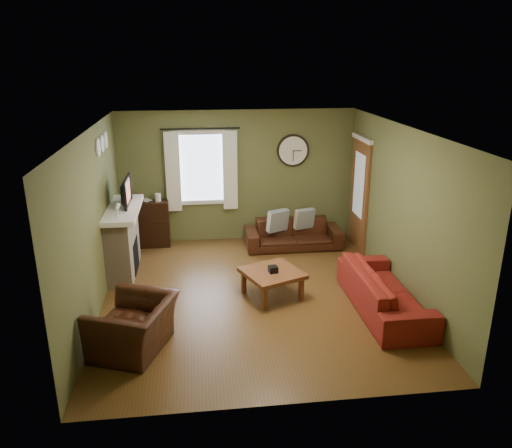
{
  "coord_description": "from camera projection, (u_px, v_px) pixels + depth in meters",
  "views": [
    {
      "loc": [
        -0.82,
        -7.01,
        3.61
      ],
      "look_at": [
        0.1,
        0.4,
        1.05
      ],
      "focal_mm": 35.0,
      "sensor_mm": 36.0,
      "label": 1
    }
  ],
  "objects": [
    {
      "name": "window_pane",
      "position": [
        201.0,
        168.0,
        9.7
      ],
      "size": [
        1.0,
        0.02,
        1.3
      ],
      "primitive_type": null,
      "color": "silver",
      "rests_on": "wall_back"
    },
    {
      "name": "pillow_right",
      "position": [
        278.0,
        221.0,
        9.62
      ],
      "size": [
        0.44,
        0.29,
        0.43
      ],
      "primitive_type": "cube",
      "rotation": [
        0.0,
        0.0,
        0.42
      ],
      "color": "gray",
      "rests_on": "sofa_brown"
    },
    {
      "name": "tv_screen",
      "position": [
        127.0,
        191.0,
        8.38
      ],
      "size": [
        0.02,
        0.62,
        0.36
      ],
      "primitive_type": "cube",
      "color": "#994C3F",
      "rests_on": "mantel"
    },
    {
      "name": "wall_back",
      "position": [
        237.0,
        177.0,
        9.86
      ],
      "size": [
        4.6,
        0.0,
        2.6
      ],
      "primitive_type": "cube",
      "color": "brown",
      "rests_on": "ground"
    },
    {
      "name": "wall_left",
      "position": [
        94.0,
        223.0,
        7.16
      ],
      "size": [
        0.0,
        5.2,
        2.6
      ],
      "primitive_type": "cube",
      "color": "brown",
      "rests_on": "ground"
    },
    {
      "name": "medallion_right",
      "position": [
        105.0,
        140.0,
        8.26
      ],
      "size": [
        0.28,
        0.28,
        0.03
      ],
      "primitive_type": "cylinder",
      "color": "white",
      "rests_on": "wall_left"
    },
    {
      "name": "wine_glass_a",
      "position": [
        117.0,
        212.0,
        7.75
      ],
      "size": [
        0.07,
        0.07,
        0.19
      ],
      "primitive_type": null,
      "color": "white",
      "rests_on": "mantel"
    },
    {
      "name": "pillow_left",
      "position": [
        304.0,
        219.0,
        9.73
      ],
      "size": [
        0.41,
        0.23,
        0.39
      ],
      "primitive_type": "cube",
      "rotation": [
        0.0,
        0.0,
        0.3
      ],
      "color": "gray",
      "rests_on": "sofa_brown"
    },
    {
      "name": "sofa_brown",
      "position": [
        293.0,
        234.0,
        9.72
      ],
      "size": [
        1.85,
        0.72,
        0.54
      ],
      "primitive_type": "imported",
      "color": "black",
      "rests_on": "floor"
    },
    {
      "name": "mantel",
      "position": [
        122.0,
        210.0,
        8.31
      ],
      "size": [
        0.58,
        1.6,
        0.08
      ],
      "primitive_type": "cube",
      "color": "white",
      "rests_on": "fireplace"
    },
    {
      "name": "curtain_right",
      "position": [
        230.0,
        171.0,
        9.68
      ],
      "size": [
        0.28,
        0.04,
        1.55
      ],
      "primitive_type": "cube",
      "color": "white",
      "rests_on": "wall_back"
    },
    {
      "name": "armchair",
      "position": [
        134.0,
        326.0,
        6.32
      ],
      "size": [
        1.21,
        1.28,
        0.67
      ],
      "primitive_type": "imported",
      "rotation": [
        0.0,
        0.0,
        -1.94
      ],
      "color": "black",
      "rests_on": "floor"
    },
    {
      "name": "curtain_left",
      "position": [
        173.0,
        172.0,
        9.56
      ],
      "size": [
        0.28,
        0.04,
        1.55
      ],
      "primitive_type": "cube",
      "color": "white",
      "rests_on": "wall_back"
    },
    {
      "name": "medallion_mid",
      "position": [
        102.0,
        144.0,
        7.93
      ],
      "size": [
        0.28,
        0.28,
        0.03
      ],
      "primitive_type": "cylinder",
      "color": "white",
      "rests_on": "wall_left"
    },
    {
      "name": "sofa_red",
      "position": [
        384.0,
        291.0,
        7.32
      ],
      "size": [
        0.83,
        2.11,
        0.62
      ],
      "primitive_type": "imported",
      "rotation": [
        0.0,
        0.0,
        1.57
      ],
      "color": "maroon",
      "rests_on": "floor"
    },
    {
      "name": "fireplace",
      "position": [
        123.0,
        243.0,
        8.5
      ],
      "size": [
        0.4,
        1.4,
        1.1
      ],
      "primitive_type": "cube",
      "color": "tan",
      "rests_on": "floor"
    },
    {
      "name": "ceiling",
      "position": [
        252.0,
        129.0,
        7.0
      ],
      "size": [
        4.6,
        5.2,
        0.0
      ],
      "primitive_type": "cube",
      "color": "white",
      "rests_on": "ground"
    },
    {
      "name": "curtain_rod",
      "position": [
        200.0,
        129.0,
        9.35
      ],
      "size": [
        0.03,
        0.03,
        1.5
      ],
      "primitive_type": "cylinder",
      "color": "black",
      "rests_on": "wall_back"
    },
    {
      "name": "medallion_left",
      "position": [
        98.0,
        147.0,
        7.6
      ],
      "size": [
        0.28,
        0.28,
        0.03
      ],
      "primitive_type": "cylinder",
      "color": "white",
      "rests_on": "wall_left"
    },
    {
      "name": "bookshelf",
      "position": [
        150.0,
        224.0,
        9.73
      ],
      "size": [
        0.77,
        0.33,
        0.91
      ],
      "primitive_type": null,
      "color": "black",
      "rests_on": "floor"
    },
    {
      "name": "tissue_box",
      "position": [
        273.0,
        274.0,
        7.64
      ],
      "size": [
        0.15,
        0.15,
        0.1
      ],
      "primitive_type": "cube",
      "rotation": [
        0.0,
        0.0,
        0.16
      ],
      "color": "black",
      "rests_on": "coffee_table"
    },
    {
      "name": "floor",
      "position": [
        253.0,
        295.0,
        7.84
      ],
      "size": [
        4.6,
        5.2,
        0.0
      ],
      "primitive_type": "cube",
      "color": "brown",
      "rests_on": "ground"
    },
    {
      "name": "wall_clock",
      "position": [
        293.0,
        151.0,
        9.78
      ],
      "size": [
        0.64,
        0.06,
        0.64
      ],
      "primitive_type": null,
      "color": "white",
      "rests_on": "wall_back"
    },
    {
      "name": "coffee_table",
      "position": [
        272.0,
        284.0,
        7.74
      ],
      "size": [
        1.06,
        1.06,
        0.43
      ],
      "primitive_type": null,
      "rotation": [
        0.0,
        0.0,
        0.39
      ],
      "color": "brown",
      "rests_on": "floor"
    },
    {
      "name": "wall_right",
      "position": [
        401.0,
        211.0,
        7.69
      ],
      "size": [
        0.0,
        5.2,
        2.6
      ],
      "primitive_type": "cube",
      "color": "brown",
      "rests_on": "ground"
    },
    {
      "name": "tv",
      "position": [
        123.0,
        195.0,
        8.39
      ],
      "size": [
        0.08,
        0.6,
        0.35
      ],
      "primitive_type": "imported",
      "rotation": [
        0.0,
        0.0,
        1.57
      ],
      "color": "black",
      "rests_on": "mantel"
    },
    {
      "name": "firebox",
      "position": [
        135.0,
        256.0,
        8.61
      ],
      "size": [
        0.04,
        0.6,
        0.55
      ],
      "primitive_type": "cube",
      "color": "black",
      "rests_on": "fireplace"
    },
    {
      "name": "wine_glass_b",
      "position": [
        118.0,
        209.0,
        7.84
      ],
      "size": [
        0.07,
        0.07,
        0.2
      ],
      "primitive_type": null,
      "color": "white",
      "rests_on": "mantel"
    },
    {
      "name": "book",
      "position": [
        142.0,
        199.0,
        9.56
      ],
      "size": [
        0.28,
        0.29,
        0.02
      ],
      "primitive_type": "imported",
      "rotation": [
        0.0,
        0.0,
        0.7
      ],
      "color": "brown",
      "rests_on": "bookshelf"
    },
    {
      "name": "wall_front",
      "position": [
        283.0,
        297.0,
        4.98
      ],
      "size": [
        4.6,
        0.0,
        2.6
      ],
      "primitive_type": "cube",
      "color": "brown",
      "rests_on": "ground"
    },
    {
      "name": "door",
      "position": [
        359.0,
        195.0,
        9.5
      ],
      "size": [
        0.05,
        0.9,
        2.1
      ],
      "primitive_type": "cube",
      "color": "brown",
      "rests_on": "floor"
    }
  ]
}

